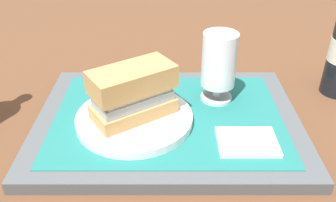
% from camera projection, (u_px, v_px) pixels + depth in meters
% --- Properties ---
extents(ground_plane, '(3.00, 3.00, 0.00)m').
position_uv_depth(ground_plane, '(168.00, 126.00, 0.63)').
color(ground_plane, brown).
extents(tray, '(0.44, 0.32, 0.02)m').
position_uv_depth(tray, '(168.00, 121.00, 0.62)').
color(tray, '#4C5156').
rests_on(tray, ground_plane).
extents(placemat, '(0.38, 0.27, 0.00)m').
position_uv_depth(placemat, '(168.00, 116.00, 0.62)').
color(placemat, '#1E6B66').
rests_on(placemat, tray).
extents(plate, '(0.19, 0.19, 0.01)m').
position_uv_depth(plate, '(134.00, 118.00, 0.60)').
color(plate, white).
rests_on(plate, placemat).
extents(sandwich, '(0.14, 0.13, 0.08)m').
position_uv_depth(sandwich, '(135.00, 91.00, 0.57)').
color(sandwich, tan).
rests_on(sandwich, plate).
extents(beer_glass, '(0.06, 0.06, 0.12)m').
position_uv_depth(beer_glass, '(219.00, 65.00, 0.63)').
color(beer_glass, silver).
rests_on(beer_glass, placemat).
extents(napkin_folded, '(0.09, 0.07, 0.01)m').
position_uv_depth(napkin_folded, '(247.00, 142.00, 0.55)').
color(napkin_folded, white).
rests_on(napkin_folded, placemat).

